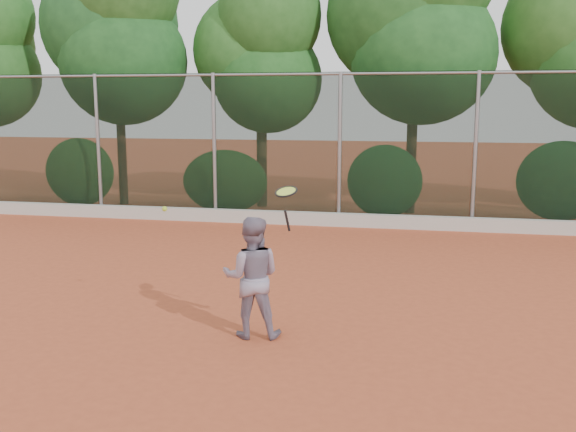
# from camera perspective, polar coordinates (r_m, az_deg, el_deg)

# --- Properties ---
(ground) EXTENTS (80.00, 80.00, 0.00)m
(ground) POSITION_cam_1_polar(r_m,az_deg,el_deg) (8.36, -1.37, -9.66)
(ground) COLOR #B34B2A
(ground) RESTS_ON ground
(concrete_curb) EXTENTS (24.00, 0.20, 0.30)m
(concrete_curb) POSITION_cam_1_polar(r_m,az_deg,el_deg) (14.84, 4.44, -0.32)
(concrete_curb) COLOR #BCB7AE
(concrete_curb) RESTS_ON ground
(tennis_player) EXTENTS (0.80, 0.66, 1.48)m
(tennis_player) POSITION_cam_1_polar(r_m,az_deg,el_deg) (7.78, -3.24, -5.44)
(tennis_player) COLOR gray
(tennis_player) RESTS_ON ground
(chainlink_fence) EXTENTS (24.09, 0.09, 3.50)m
(chainlink_fence) POSITION_cam_1_polar(r_m,az_deg,el_deg) (14.80, 4.62, 6.32)
(chainlink_fence) COLOR black
(chainlink_fence) RESTS_ON ground
(foliage_backdrop) EXTENTS (23.70, 3.63, 7.55)m
(foliage_backdrop) POSITION_cam_1_polar(r_m,az_deg,el_deg) (16.88, 3.67, 15.44)
(foliage_backdrop) COLOR #46301B
(foliage_backdrop) RESTS_ON ground
(tennis_racket) EXTENTS (0.34, 0.33, 0.54)m
(tennis_racket) POSITION_cam_1_polar(r_m,az_deg,el_deg) (7.34, -0.16, 1.89)
(tennis_racket) COLOR black
(tennis_racket) RESTS_ON ground
(tennis_ball_in_flight) EXTENTS (0.07, 0.07, 0.07)m
(tennis_ball_in_flight) POSITION_cam_1_polar(r_m,az_deg,el_deg) (8.33, -10.91, 0.63)
(tennis_ball_in_flight) COLOR #B1D630
(tennis_ball_in_flight) RESTS_ON ground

